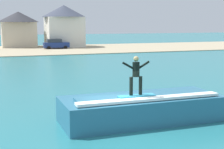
{
  "coord_description": "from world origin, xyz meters",
  "views": [
    {
      "loc": [
        -5.14,
        -13.84,
        4.62
      ],
      "look_at": [
        1.57,
        4.71,
        1.65
      ],
      "focal_mm": 54.71,
      "sensor_mm": 36.0,
      "label": 1
    }
  ],
  "objects": [
    {
      "name": "surfer",
      "position": [
        1.04,
        0.07,
        2.39
      ],
      "size": [
        1.33,
        0.32,
        1.77
      ],
      "color": "black",
      "rests_on": "surfboard"
    },
    {
      "name": "wave_crest",
      "position": [
        1.57,
        0.55,
        0.63
      ],
      "size": [
        7.64,
        2.97,
        1.33
      ],
      "color": "#296784",
      "rests_on": "ground_plane"
    },
    {
      "name": "surfboard",
      "position": [
        1.06,
        0.03,
        1.36
      ],
      "size": [
        1.76,
        0.43,
        0.06
      ],
      "color": "#33A5CC",
      "rests_on": "wave_crest"
    },
    {
      "name": "ground_plane",
      "position": [
        0.0,
        0.0,
        0.0
      ],
      "size": [
        260.0,
        260.0,
        0.0
      ],
      "primitive_type": "plane",
      "color": "#247078"
    },
    {
      "name": "car_far_shore",
      "position": [
        6.17,
        47.11,
        0.95
      ],
      "size": [
        4.52,
        2.06,
        1.86
      ],
      "color": "navy",
      "rests_on": "ground_plane"
    },
    {
      "name": "shoreline_bank",
      "position": [
        0.0,
        46.07,
        0.05
      ],
      "size": [
        120.0,
        21.95,
        0.11
      ],
      "color": "tan",
      "rests_on": "ground_plane"
    },
    {
      "name": "house_gabled_white",
      "position": [
        8.65,
        51.41,
        4.46
      ],
      "size": [
        8.41,
        8.41,
        8.03
      ],
      "color": "silver",
      "rests_on": "ground_plane"
    },
    {
      "name": "house_small_cottage",
      "position": [
        0.39,
        54.05,
        3.86
      ],
      "size": [
        7.81,
        7.81,
        6.82
      ],
      "color": "beige",
      "rests_on": "ground_plane"
    }
  ]
}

